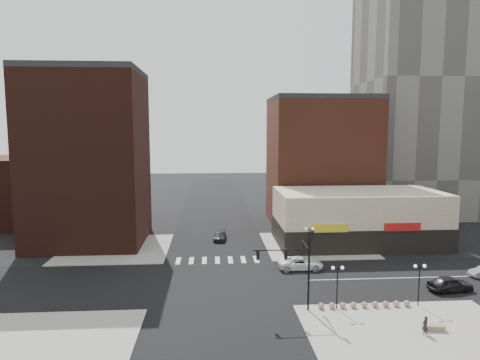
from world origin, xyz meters
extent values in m
plane|color=black|center=(0.00, 0.00, 0.00)|extent=(240.00, 240.00, 0.00)
cube|color=black|center=(0.00, 0.00, 0.01)|extent=(200.00, 14.00, 0.02)
cube|color=black|center=(0.00, 0.00, 0.01)|extent=(14.00, 200.00, 0.02)
cube|color=gray|center=(-14.50, 14.50, 0.06)|extent=(15.00, 15.00, 0.12)
cube|color=gray|center=(14.50, 14.50, 0.06)|extent=(15.00, 15.00, 0.12)
cube|color=gray|center=(16.00, -14.00, 0.06)|extent=(18.00, 14.00, 0.12)
cube|color=gray|center=(-14.50, -14.50, 0.06)|extent=(15.00, 15.00, 0.12)
cube|color=#391812|center=(-19.00, 18.50, 12.50)|extent=(16.00, 15.00, 25.00)
cube|color=#391812|center=(-32.00, 34.00, 6.00)|extent=(20.00, 18.00, 12.00)
cube|color=brown|center=(19.00, 29.50, 11.00)|extent=(18.00, 15.00, 22.00)
cube|color=#47443F|center=(60.00, 56.00, 41.00)|extent=(18.00, 18.00, 82.00)
cube|color=beige|center=(21.00, 15.00, 4.00)|extent=(24.00, 12.00, 8.00)
cube|color=black|center=(21.00, 15.00, 1.70)|extent=(24.20, 12.20, 3.40)
cylinder|color=black|center=(8.20, -8.20, 3.50)|extent=(0.18, 0.18, 7.00)
cylinder|color=black|center=(5.60, -8.20, 6.00)|extent=(5.20, 0.11, 0.11)
cylinder|color=black|center=(7.20, -8.20, 5.30)|extent=(1.72, 0.06, 1.46)
cylinder|color=black|center=(8.20, -6.70, 6.00)|extent=(0.11, 3.00, 0.11)
cube|color=black|center=(3.40, -8.20, 5.60)|extent=(0.28, 0.18, 0.95)
sphere|color=red|center=(3.40, -8.20, 5.90)|extent=(0.16, 0.16, 0.16)
cube|color=black|center=(6.00, -8.20, 5.60)|extent=(0.28, 0.18, 0.95)
sphere|color=red|center=(6.00, -8.20, 5.90)|extent=(0.16, 0.16, 0.16)
cube|color=black|center=(8.20, -5.40, 5.60)|extent=(0.18, 0.28, 0.95)
sphere|color=red|center=(8.20, -5.40, 5.90)|extent=(0.16, 0.16, 0.16)
cube|color=black|center=(8.45, -8.20, 7.30)|extent=(0.28, 0.18, 0.95)
sphere|color=red|center=(8.45, -8.20, 7.60)|extent=(0.16, 0.16, 0.16)
cylinder|color=black|center=(11.00, -8.00, 2.12)|extent=(0.11, 0.11, 4.00)
cylinder|color=black|center=(11.00, -8.00, 4.02)|extent=(0.90, 0.06, 0.06)
sphere|color=white|center=(10.55, -8.00, 4.12)|extent=(0.32, 0.32, 0.32)
sphere|color=white|center=(11.45, -8.00, 4.12)|extent=(0.32, 0.32, 0.32)
cylinder|color=black|center=(19.00, -8.00, 2.12)|extent=(0.11, 0.11, 4.00)
cylinder|color=black|center=(19.00, -8.00, 4.02)|extent=(0.90, 0.06, 0.06)
sphere|color=white|center=(18.55, -8.00, 4.12)|extent=(0.32, 0.32, 0.32)
sphere|color=white|center=(19.45, -8.00, 4.12)|extent=(0.32, 0.32, 0.32)
cylinder|color=black|center=(12.00, 8.00, 2.12)|extent=(0.11, 0.11, 4.00)
cylinder|color=black|center=(12.00, 8.00, 4.02)|extent=(0.90, 0.06, 0.06)
sphere|color=white|center=(11.55, 8.00, 4.12)|extent=(0.32, 0.32, 0.32)
sphere|color=white|center=(12.45, 8.00, 4.12)|extent=(0.32, 0.32, 0.32)
sphere|color=#8C7060|center=(9.50, -8.00, 0.41)|extent=(0.59, 0.59, 0.59)
sphere|color=#8C7060|center=(10.55, -8.00, 0.41)|extent=(0.59, 0.59, 0.59)
sphere|color=#8C7060|center=(11.60, -8.00, 0.41)|extent=(0.59, 0.59, 0.59)
sphere|color=#8C7060|center=(12.65, -8.00, 0.41)|extent=(0.59, 0.59, 0.59)
sphere|color=#8C7060|center=(13.70, -8.00, 0.41)|extent=(0.59, 0.59, 0.59)
sphere|color=#8C7060|center=(14.75, -8.00, 0.41)|extent=(0.59, 0.59, 0.59)
sphere|color=#8C7060|center=(15.80, -8.00, 0.41)|extent=(0.59, 0.59, 0.59)
sphere|color=#8C7060|center=(16.85, -8.00, 0.41)|extent=(0.59, 0.59, 0.59)
sphere|color=#8C7060|center=(17.90, -8.00, 0.41)|extent=(0.59, 0.59, 0.59)
imported|color=white|center=(10.03, 3.91, 0.77)|extent=(5.52, 2.56, 1.53)
imported|color=black|center=(24.37, -4.23, 0.81)|extent=(4.95, 2.51, 1.62)
imported|color=black|center=(0.46, 18.37, 0.64)|extent=(2.24, 4.58, 1.28)
imported|color=#242126|center=(16.82, -13.57, 0.91)|extent=(0.67, 0.55, 1.57)
cube|color=gray|center=(17.90, -12.92, 0.28)|extent=(1.81, 0.72, 0.33)
cube|color=gray|center=(17.90, -12.92, 0.52)|extent=(2.04, 0.86, 0.13)
camera|label=1|loc=(-0.82, -46.24, 17.11)|focal=32.00mm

